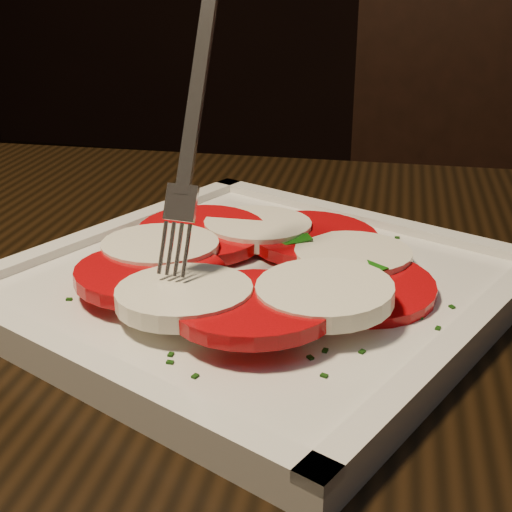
{
  "coord_description": "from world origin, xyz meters",
  "views": [
    {
      "loc": [
        -0.15,
        -0.41,
        0.95
      ],
      "look_at": [
        -0.25,
        -0.02,
        0.78
      ],
      "focal_mm": 50.0,
      "sensor_mm": 36.0,
      "label": 1
    }
  ],
  "objects_px": {
    "chair": "(473,253)",
    "plate": "(256,289)",
    "fork": "(199,123)",
    "table": "(363,510)"
  },
  "relations": [
    {
      "from": "table",
      "to": "plate",
      "type": "xyz_separation_m",
      "value": [
        -0.08,
        0.06,
        0.11
      ]
    },
    {
      "from": "chair",
      "to": "plate",
      "type": "distance_m",
      "value": 0.71
    },
    {
      "from": "plate",
      "to": "fork",
      "type": "relative_size",
      "value": 1.82
    },
    {
      "from": "plate",
      "to": "fork",
      "type": "xyz_separation_m",
      "value": [
        -0.03,
        -0.01,
        0.1
      ]
    },
    {
      "from": "plate",
      "to": "chair",
      "type": "bearing_deg",
      "value": 75.63
    },
    {
      "from": "table",
      "to": "fork",
      "type": "xyz_separation_m",
      "value": [
        -0.11,
        0.05,
        0.21
      ]
    },
    {
      "from": "chair",
      "to": "plate",
      "type": "bearing_deg",
      "value": -100.02
    },
    {
      "from": "plate",
      "to": "fork",
      "type": "height_order",
      "value": "fork"
    },
    {
      "from": "chair",
      "to": "plate",
      "type": "height_order",
      "value": "chair"
    },
    {
      "from": "fork",
      "to": "chair",
      "type": "bearing_deg",
      "value": 77.83
    }
  ]
}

